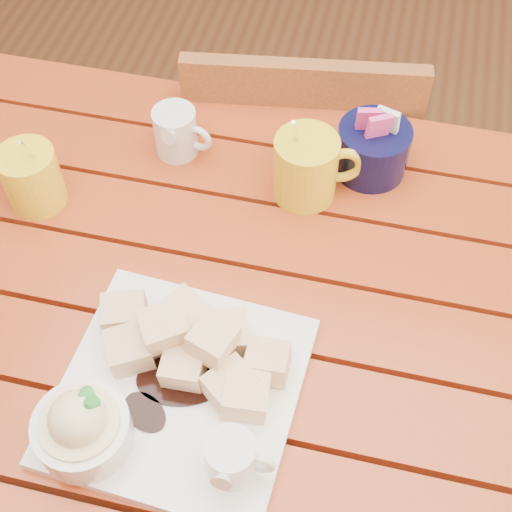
% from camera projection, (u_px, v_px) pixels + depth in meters
% --- Properties ---
extents(ground, '(5.00, 5.00, 0.00)m').
position_uv_depth(ground, '(232.00, 485.00, 1.54)').
color(ground, '#582E19').
rests_on(ground, ground).
extents(table, '(1.20, 0.79, 0.75)m').
position_uv_depth(table, '(220.00, 338.00, 1.02)').
color(table, maroon).
rests_on(table, ground).
extents(dessert_plate, '(0.29, 0.29, 0.11)m').
position_uv_depth(dessert_plate, '(161.00, 392.00, 0.82)').
color(dessert_plate, white).
rests_on(dessert_plate, table).
extents(coffee_mug_left, '(0.11, 0.08, 0.14)m').
position_uv_depth(coffee_mug_left, '(30.00, 176.00, 0.99)').
color(coffee_mug_left, yellow).
rests_on(coffee_mug_left, table).
extents(coffee_mug_right, '(0.13, 0.09, 0.15)m').
position_uv_depth(coffee_mug_right, '(308.00, 167.00, 1.00)').
color(coffee_mug_right, yellow).
rests_on(coffee_mug_right, table).
extents(cream_pitcher, '(0.09, 0.08, 0.08)m').
position_uv_depth(cream_pitcher, '(177.00, 131.00, 1.05)').
color(cream_pitcher, white).
rests_on(cream_pitcher, table).
extents(sugar_caddy, '(0.11, 0.11, 0.12)m').
position_uv_depth(sugar_caddy, '(373.00, 148.00, 1.03)').
color(sugar_caddy, black).
rests_on(sugar_caddy, table).
extents(chair_far, '(0.44, 0.44, 0.83)m').
position_uv_depth(chair_far, '(297.00, 177.00, 1.44)').
color(chair_far, brown).
rests_on(chair_far, ground).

